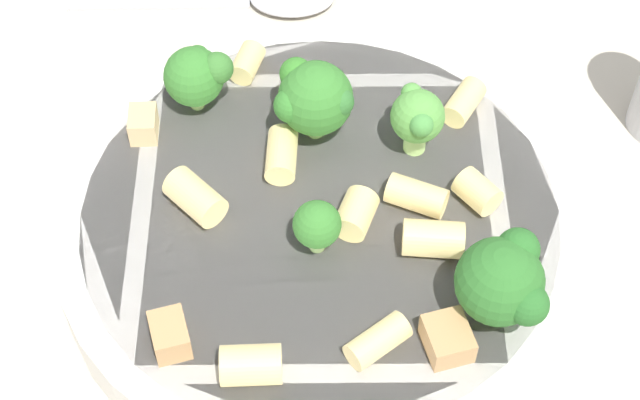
{
  "coord_description": "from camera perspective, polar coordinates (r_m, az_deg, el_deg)",
  "views": [
    {
      "loc": [
        0.28,
        0.11,
        0.45
      ],
      "look_at": [
        0.0,
        0.0,
        0.04
      ],
      "focal_mm": 60.0,
      "sensor_mm": 36.0,
      "label": 1
    }
  ],
  "objects": [
    {
      "name": "ground_plane",
      "position": [
        0.54,
        0.0,
        -2.63
      ],
      "size": [
        2.0,
        2.0,
        0.0
      ],
      "primitive_type": "plane",
      "color": "#BCB29E"
    },
    {
      "name": "pasta_bowl",
      "position": [
        0.52,
        0.0,
        -1.49
      ],
      "size": [
        0.25,
        0.25,
        0.03
      ],
      "color": "silver",
      "rests_on": "ground_plane"
    },
    {
      "name": "broccoli_floret_0",
      "position": [
        0.54,
        -6.6,
        6.68
      ],
      "size": [
        0.03,
        0.03,
        0.04
      ],
      "color": "#93B766",
      "rests_on": "pasta_bowl"
    },
    {
      "name": "broccoli_floret_1",
      "position": [
        0.46,
        9.76,
        -4.29
      ],
      "size": [
        0.04,
        0.04,
        0.05
      ],
      "color": "#93B766",
      "rests_on": "pasta_bowl"
    },
    {
      "name": "broccoli_floret_2",
      "position": [
        0.52,
        -0.35,
        5.47
      ],
      "size": [
        0.04,
        0.04,
        0.04
      ],
      "color": "#84AD60",
      "rests_on": "pasta_bowl"
    },
    {
      "name": "broccoli_floret_3",
      "position": [
        0.48,
        -0.22,
        -1.32
      ],
      "size": [
        0.02,
        0.02,
        0.03
      ],
      "color": "#9EC175",
      "rests_on": "pasta_bowl"
    },
    {
      "name": "broccoli_floret_4",
      "position": [
        0.52,
        5.22,
        4.39
      ],
      "size": [
        0.03,
        0.03,
        0.04
      ],
      "color": "#93B766",
      "rests_on": "pasta_bowl"
    },
    {
      "name": "rigatoni_0",
      "position": [
        0.49,
        6.09,
        -1.98
      ],
      "size": [
        0.02,
        0.03,
        0.02
      ],
      "primitive_type": "cylinder",
      "rotation": [
        1.57,
        0.0,
        0.31
      ],
      "color": "#E0C67F",
      "rests_on": "pasta_bowl"
    },
    {
      "name": "rigatoni_1",
      "position": [
        0.5,
        1.97,
        -0.65
      ],
      "size": [
        0.02,
        0.02,
        0.02
      ],
      "primitive_type": "cylinder",
      "rotation": [
        1.57,
        0.0,
        1.6
      ],
      "color": "#E0C67F",
      "rests_on": "pasta_bowl"
    },
    {
      "name": "rigatoni_2",
      "position": [
        0.56,
        -0.54,
        6.41
      ],
      "size": [
        0.02,
        0.03,
        0.01
      ],
      "primitive_type": "cylinder",
      "rotation": [
        1.57,
        0.0,
        2.99
      ],
      "color": "#E0C67F",
      "rests_on": "pasta_bowl"
    },
    {
      "name": "rigatoni_3",
      "position": [
        0.46,
        -3.7,
        -8.77
      ],
      "size": [
        0.03,
        0.03,
        0.02
      ],
      "primitive_type": "cylinder",
      "rotation": [
        1.57,
        0.0,
        0.43
      ],
      "color": "#E0C67F",
      "rests_on": "pasta_bowl"
    },
    {
      "name": "rigatoni_4",
      "position": [
        0.47,
        3.1,
        -7.52
      ],
      "size": [
        0.03,
        0.03,
        0.01
      ],
      "primitive_type": "cylinder",
      "rotation": [
        1.57,
        0.0,
        1.04
      ],
      "color": "#E0C67F",
      "rests_on": "pasta_bowl"
    },
    {
      "name": "rigatoni_5",
      "position": [
        0.57,
        -3.91,
        7.32
      ],
      "size": [
        0.02,
        0.02,
        0.01
      ],
      "primitive_type": "cylinder",
      "rotation": [
        1.57,
        0.0,
        1.65
      ],
      "color": "#E0C67F",
      "rests_on": "pasta_bowl"
    },
    {
      "name": "rigatoni_6",
      "position": [
        0.52,
        -2.07,
        2.43
      ],
      "size": [
        0.03,
        0.02,
        0.01
      ],
      "primitive_type": "cylinder",
      "rotation": [
        1.57,
        0.0,
        1.91
      ],
      "color": "#E0C67F",
      "rests_on": "pasta_bowl"
    },
    {
      "name": "rigatoni_7",
      "position": [
        0.51,
        5.18,
        0.22
      ],
      "size": [
        0.02,
        0.03,
        0.01
      ],
      "primitive_type": "cylinder",
      "rotation": [
        1.57,
        0.0,
        3.13
      ],
      "color": "#E0C67F",
      "rests_on": "pasta_bowl"
    },
    {
      "name": "rigatoni_8",
      "position": [
        0.51,
        8.4,
        0.45
      ],
      "size": [
        0.02,
        0.02,
        0.02
      ],
      "primitive_type": "cylinder",
      "rotation": [
        1.57,
        0.0,
        2.65
      ],
      "color": "#E0C67F",
      "rests_on": "pasta_bowl"
    },
    {
      "name": "rigatoni_9",
      "position": [
        0.55,
        7.67,
        5.19
      ],
      "size": [
        0.03,
        0.02,
        0.01
      ],
      "primitive_type": "cylinder",
      "rotation": [
        1.57,
        0.0,
        1.41
      ],
      "color": "#E0C67F",
      "rests_on": "pasta_bowl"
    },
    {
      "name": "rigatoni_10",
      "position": [
        0.51,
        -6.67,
        0.15
      ],
      "size": [
        0.03,
        0.03,
        0.02
      ],
      "primitive_type": "cylinder",
      "rotation": [
        1.57,
        0.0,
        2.74
      ],
      "color": "#E0C67F",
      "rests_on": "pasta_bowl"
    },
    {
      "name": "chicken_chunk_0",
      "position": [
        0.47,
        6.82,
        -7.35
      ],
      "size": [
        0.03,
        0.03,
        0.01
      ],
      "primitive_type": "cube",
      "rotation": [
        0.0,
        0.0,
        0.66
      ],
      "color": "tan",
      "rests_on": "pasta_bowl"
    },
    {
      "name": "chicken_chunk_1",
      "position": [
        0.54,
        -9.41,
        4.01
      ],
      "size": [
        0.02,
        0.02,
        0.01
      ],
      "primitive_type": "cube",
      "rotation": [
        0.0,
        0.0,
        0.42
      ],
      "color": "tan",
      "rests_on": "pasta_bowl"
    },
    {
      "name": "chicken_chunk_2",
      "position": [
        0.47,
        -8.01,
        -7.15
      ],
      "size": [
        0.03,
        0.02,
        0.02
      ],
      "primitive_type": "cube",
      "rotation": [
        0.0,
        0.0,
        0.67
      ],
      "color": "tan",
      "rests_on": "pasta_bowl"
    }
  ]
}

